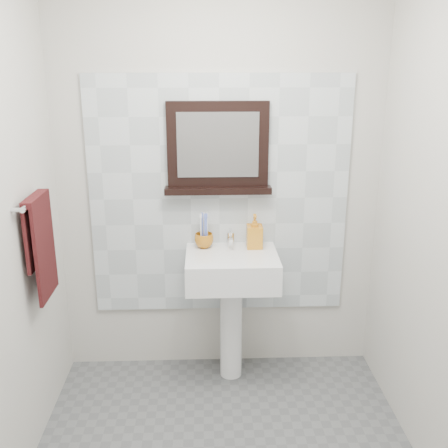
{
  "coord_description": "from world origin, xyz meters",
  "views": [
    {
      "loc": [
        -0.09,
        -2.06,
        1.97
      ],
      "look_at": [
        0.01,
        0.55,
        1.15
      ],
      "focal_mm": 42.0,
      "sensor_mm": 36.0,
      "label": 1
    }
  ],
  "objects_px": {
    "toothbrush_cup": "(204,240)",
    "soap_dispenser": "(255,231)",
    "framed_mirror": "(218,150)",
    "hand_towel": "(40,239)",
    "pedestal_sink": "(232,282)"
  },
  "relations": [
    {
      "from": "pedestal_sink",
      "to": "framed_mirror",
      "type": "xyz_separation_m",
      "value": [
        -0.08,
        0.19,
        0.78
      ]
    },
    {
      "from": "pedestal_sink",
      "to": "soap_dispenser",
      "type": "relative_size",
      "value": 4.54
    },
    {
      "from": "pedestal_sink",
      "to": "framed_mirror",
      "type": "distance_m",
      "value": 0.8
    },
    {
      "from": "framed_mirror",
      "to": "hand_towel",
      "type": "xyz_separation_m",
      "value": [
        -0.93,
        -0.54,
        -0.36
      ]
    },
    {
      "from": "framed_mirror",
      "to": "hand_towel",
      "type": "distance_m",
      "value": 1.14
    },
    {
      "from": "toothbrush_cup",
      "to": "framed_mirror",
      "type": "relative_size",
      "value": 0.18
    },
    {
      "from": "pedestal_sink",
      "to": "toothbrush_cup",
      "type": "bearing_deg",
      "value": 144.5
    },
    {
      "from": "hand_towel",
      "to": "toothbrush_cup",
      "type": "bearing_deg",
      "value": 29.23
    },
    {
      "from": "pedestal_sink",
      "to": "framed_mirror",
      "type": "bearing_deg",
      "value": 112.35
    },
    {
      "from": "toothbrush_cup",
      "to": "framed_mirror",
      "type": "bearing_deg",
      "value": 37.18
    },
    {
      "from": "framed_mirror",
      "to": "hand_towel",
      "type": "height_order",
      "value": "framed_mirror"
    },
    {
      "from": "toothbrush_cup",
      "to": "soap_dispenser",
      "type": "relative_size",
      "value": 0.54
    },
    {
      "from": "toothbrush_cup",
      "to": "soap_dispenser",
      "type": "bearing_deg",
      "value": -2.46
    },
    {
      "from": "soap_dispenser",
      "to": "hand_towel",
      "type": "xyz_separation_m",
      "value": [
        -1.15,
        -0.46,
        0.12
      ]
    },
    {
      "from": "pedestal_sink",
      "to": "hand_towel",
      "type": "distance_m",
      "value": 1.15
    }
  ]
}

